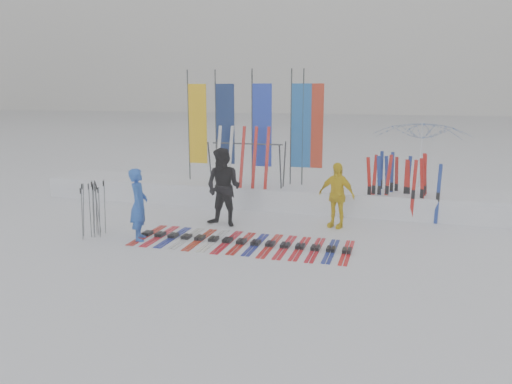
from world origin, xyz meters
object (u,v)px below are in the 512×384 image
(person_yellow, at_px, (336,195))
(ski_row, at_px, (241,242))
(person_black, at_px, (224,187))
(person_blue, at_px, (139,205))
(ski_rack, at_px, (247,158))
(tent_canopy, at_px, (419,162))

(person_yellow, relative_size, ski_row, 0.34)
(person_yellow, distance_m, ski_row, 2.69)
(ski_row, bearing_deg, person_black, 123.84)
(person_blue, bearing_deg, ski_rack, -41.63)
(person_blue, xyz_separation_m, person_black, (1.37, 1.61, 0.15))
(person_yellow, xyz_separation_m, ski_row, (-1.77, -1.88, -0.75))
(ski_row, distance_m, ski_rack, 3.65)
(tent_canopy, relative_size, ski_row, 0.59)
(ski_rack, bearing_deg, person_yellow, -27.85)
(tent_canopy, bearing_deg, person_blue, -138.37)
(person_black, relative_size, person_yellow, 1.20)
(person_blue, relative_size, person_yellow, 1.01)
(person_yellow, bearing_deg, ski_row, -114.09)
(person_blue, bearing_deg, person_black, -61.74)
(person_blue, distance_m, tent_canopy, 7.95)
(person_black, xyz_separation_m, ski_row, (0.85, -1.26, -0.91))
(person_black, height_order, ski_row, person_black)
(person_black, bearing_deg, person_yellow, 23.64)
(ski_rack, bearing_deg, tent_canopy, 19.66)
(person_black, xyz_separation_m, ski_rack, (-0.03, 2.02, 0.44))
(person_black, bearing_deg, tent_canopy, 49.05)
(person_black, height_order, person_yellow, person_black)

